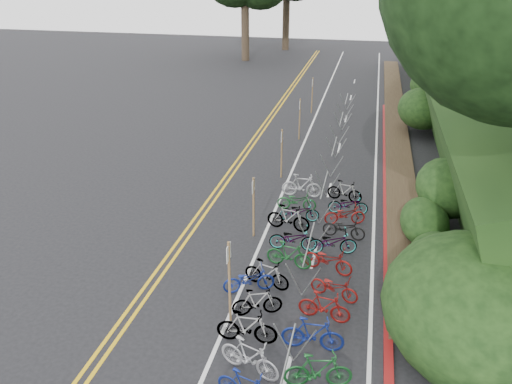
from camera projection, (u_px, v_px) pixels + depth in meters
ground at (197, 313)px, 15.31m from camera, size 120.00×120.00×0.00m
road_markings at (278, 184)px, 24.11m from camera, size 7.47×80.00×0.01m
red_curb at (386, 178)px, 24.74m from camera, size 0.25×28.00×0.10m
bike_rack_front at (286, 374)px, 11.91m from camera, size 1.16×2.91×1.20m
bike_racks_rest at (334, 151)px, 25.83m from camera, size 1.14×23.00×1.17m
signpost_near at (229, 277)px, 14.36m from camera, size 0.08×0.40×2.72m
signposts_rest at (292, 132)px, 26.96m from camera, size 0.08×18.40×2.50m
bike_front at (249, 280)px, 16.15m from camera, size 1.22×1.79×0.89m
bike_valet at (307, 258)px, 17.24m from camera, size 3.20×13.92×1.10m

